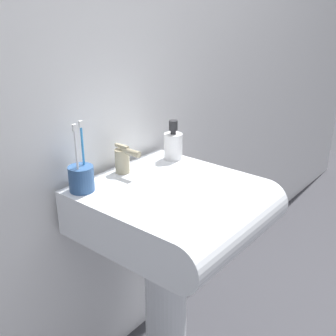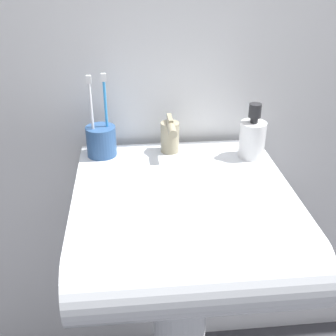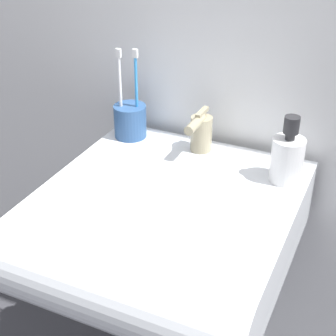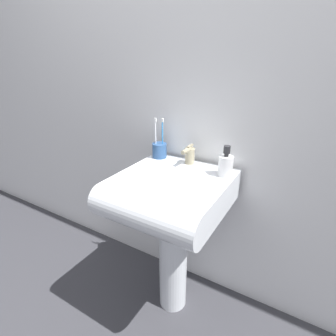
{
  "view_description": "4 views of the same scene",
  "coord_description": "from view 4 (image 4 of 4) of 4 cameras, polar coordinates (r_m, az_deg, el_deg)",
  "views": [
    {
      "loc": [
        -0.95,
        -0.78,
        1.39
      ],
      "look_at": [
        0.02,
        0.01,
        0.87
      ],
      "focal_mm": 45.0,
      "sensor_mm": 36.0,
      "label": 1
    },
    {
      "loc": [
        -0.12,
        -0.86,
        1.32
      ],
      "look_at": [
        -0.03,
        0.0,
        0.86
      ],
      "focal_mm": 45.0,
      "sensor_mm": 36.0,
      "label": 2
    },
    {
      "loc": [
        0.37,
        -0.82,
        1.39
      ],
      "look_at": [
        0.0,
        -0.03,
        0.89
      ],
      "focal_mm": 55.0,
      "sensor_mm": 36.0,
      "label": 3
    },
    {
      "loc": [
        0.55,
        -0.98,
        1.34
      ],
      "look_at": [
        -0.02,
        -0.02,
        0.86
      ],
      "focal_mm": 28.0,
      "sensor_mm": 36.0,
      "label": 4
    }
  ],
  "objects": [
    {
      "name": "sink_pedestal",
      "position": [
        1.51,
        1.13,
        -18.75
      ],
      "size": [
        0.15,
        0.15,
        0.67
      ],
      "primitive_type": "cylinder",
      "color": "white",
      "rests_on": "ground"
    },
    {
      "name": "toothbrush_cup",
      "position": [
        1.46,
        -1.87,
        3.97
      ],
      "size": [
        0.08,
        0.08,
        0.22
      ],
      "color": "#2D5184",
      "rests_on": "sink_basin"
    },
    {
      "name": "ground_plane",
      "position": [
        1.75,
        1.04,
        -26.95
      ],
      "size": [
        6.0,
        6.0,
        0.0
      ],
      "primitive_type": "plane",
      "color": "#38383D",
      "rests_on": "ground"
    },
    {
      "name": "wall_back",
      "position": [
        1.38,
        7.52,
        17.09
      ],
      "size": [
        5.0,
        0.05,
        2.4
      ],
      "primitive_type": "cube",
      "color": "white",
      "rests_on": "ground"
    },
    {
      "name": "soap_bottle",
      "position": [
        1.25,
        12.43,
        0.7
      ],
      "size": [
        0.07,
        0.07,
        0.15
      ],
      "color": "white",
      "rests_on": "sink_basin"
    },
    {
      "name": "faucet",
      "position": [
        1.37,
        4.65,
        2.87
      ],
      "size": [
        0.05,
        0.11,
        0.1
      ],
      "color": "tan",
      "rests_on": "sink_basin"
    },
    {
      "name": "sink_basin",
      "position": [
        1.23,
        -0.05,
        -5.93
      ],
      "size": [
        0.51,
        0.55,
        0.15
      ],
      "color": "white",
      "rests_on": "sink_pedestal"
    }
  ]
}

